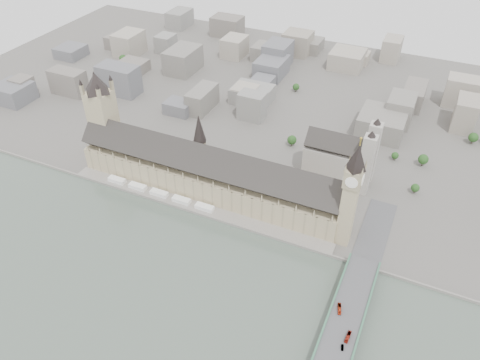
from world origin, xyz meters
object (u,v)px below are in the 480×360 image
at_px(palace_of_westminster, 207,173).
at_px(westminster_bridge, 341,334).
at_px(victoria_tower, 102,114).
at_px(car_silver, 342,347).
at_px(elizabeth_tower, 352,189).
at_px(westminster_abbey, 341,158).
at_px(red_bus_north, 339,309).
at_px(red_bus_south, 348,337).

xyz_separation_m(palace_of_westminster, westminster_bridge, (162.00, -107.20, -17.58)).
relative_size(victoria_tower, car_silver, 21.20).
distance_m(victoria_tower, car_silver, 318.02).
distance_m(elizabeth_tower, westminster_bridge, 111.81).
height_order(palace_of_westminster, victoria_tower, victoria_tower).
bearing_deg(westminster_bridge, elizabeth_tower, 104.11).
xyz_separation_m(westminster_abbey, red_bus_north, (45.03, -167.09, -13.48)).
distance_m(westminster_abbey, red_bus_north, 173.58).
distance_m(palace_of_westminster, westminster_bridge, 195.05).
distance_m(westminster_bridge, westminster_abbey, 190.56).
xyz_separation_m(elizabeth_tower, red_bus_south, (29.36, -100.34, -46.46)).
xyz_separation_m(palace_of_westminster, elizabeth_tower, (138.00, -11.70, 35.38)).
xyz_separation_m(westminster_bridge, red_bus_north, (-6.05, 15.41, 6.48)).
bearing_deg(victoria_tower, palace_of_westminster, -2.96).
xyz_separation_m(westminster_bridge, westminster_abbey, (-51.08, 182.50, 19.96)).
bearing_deg(red_bus_north, car_silver, -87.06).
height_order(victoria_tower, red_bus_south, victoria_tower).
bearing_deg(red_bus_north, red_bus_south, -76.41).
bearing_deg(victoria_tower, westminster_bridge, -21.78).
relative_size(westminster_bridge, westminster_abbey, 4.78).
height_order(palace_of_westminster, red_bus_north, palace_of_westminster).
bearing_deg(car_silver, westminster_abbey, 90.85).
distance_m(elizabeth_tower, car_silver, 122.47).
xyz_separation_m(westminster_abbey, car_silver, (55.03, -196.55, -14.05)).
bearing_deg(victoria_tower, red_bus_south, -22.24).
distance_m(westminster_abbey, car_silver, 204.59).
relative_size(red_bus_north, car_silver, 2.06).
bearing_deg(victoria_tower, car_silver, -23.89).
relative_size(palace_of_westminster, red_bus_north, 27.24).
distance_m(victoria_tower, westminster_bridge, 309.91).
bearing_deg(westminster_abbey, elizabeth_tower, -72.71).
distance_m(victoria_tower, red_bus_south, 315.65).
bearing_deg(westminster_abbey, palace_of_westminster, -145.83).
relative_size(elizabeth_tower, westminster_bridge, 0.33).
bearing_deg(westminster_bridge, red_bus_south, -42.10).
bearing_deg(elizabeth_tower, red_bus_north, -77.36).
height_order(westminster_abbey, red_bus_north, westminster_abbey).
height_order(elizabeth_tower, westminster_abbey, elizabeth_tower).
height_order(palace_of_westminster, westminster_abbey, westminster_abbey).
height_order(elizabeth_tower, victoria_tower, elizabeth_tower).
height_order(westminster_bridge, red_bus_south, red_bus_south).
distance_m(red_bus_south, car_silver, 9.34).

